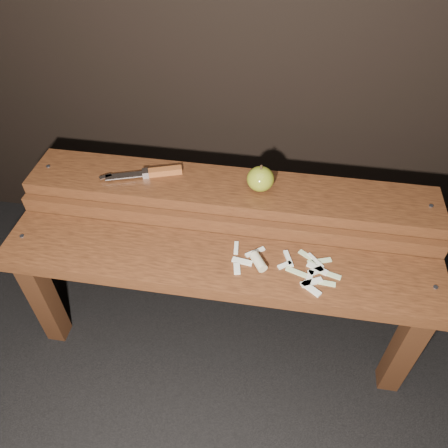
# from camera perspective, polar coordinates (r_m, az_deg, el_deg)

# --- Properties ---
(ground) EXTENTS (60.00, 60.00, 0.00)m
(ground) POSITION_cam_1_polar(r_m,az_deg,el_deg) (1.54, -0.37, -13.56)
(ground) COLOR black
(bench_front_tier) EXTENTS (1.20, 0.20, 0.42)m
(bench_front_tier) POSITION_cam_1_polar(r_m,az_deg,el_deg) (1.21, -0.92, -7.22)
(bench_front_tier) COLOR #3A1D0E
(bench_front_tier) RESTS_ON ground
(bench_rear_tier) EXTENTS (1.20, 0.21, 0.50)m
(bench_rear_tier) POSITION_cam_1_polar(r_m,az_deg,el_deg) (1.32, 0.73, 2.08)
(bench_rear_tier) COLOR #3A1D0E
(bench_rear_tier) RESTS_ON ground
(apple) EXTENTS (0.08, 0.08, 0.08)m
(apple) POSITION_cam_1_polar(r_m,az_deg,el_deg) (1.24, 4.78, 5.89)
(apple) COLOR olive
(apple) RESTS_ON bench_rear_tier
(knife) EXTENTS (0.24, 0.10, 0.02)m
(knife) POSITION_cam_1_polar(r_m,az_deg,el_deg) (1.32, -9.04, 6.67)
(knife) COLOR #984C21
(knife) RESTS_ON bench_rear_tier
(apple_scraps) EXTENTS (0.29, 0.15, 0.03)m
(apple_scraps) POSITION_cam_1_polar(r_m,az_deg,el_deg) (1.16, 7.62, -5.48)
(apple_scraps) COLOR beige
(apple_scraps) RESTS_ON bench_front_tier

